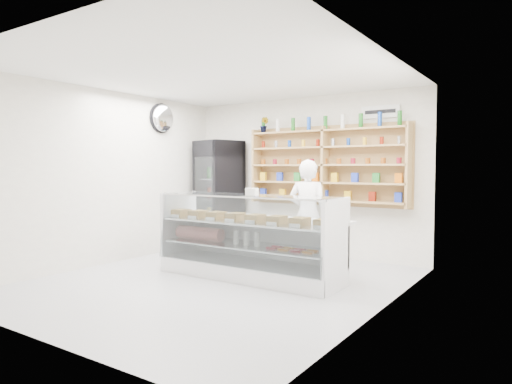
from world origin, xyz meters
The scene contains 8 objects.
room centered at (0.00, 0.00, 1.40)m, with size 5.00×5.00×5.00m.
display_counter centered at (0.21, 0.48, 0.33)m, with size 2.70×0.81×1.18m.
shop_worker centered at (0.66, 1.41, 0.84)m, with size 0.61×0.40×1.68m, color white.
drinks_cooler centered at (-1.64, 2.14, 1.04)m, with size 0.91×0.89×2.07m.
wall_shelving centered at (0.50, 2.34, 1.59)m, with size 2.84×0.28×1.33m.
potted_plant centered at (-0.73, 2.34, 2.34)m, with size 0.16×0.13×0.29m, color #1E6626.
security_mirror centered at (-2.17, 1.20, 2.45)m, with size 0.15×0.50×0.50m, color silver.
wall_sign centered at (1.40, 2.47, 2.45)m, with size 0.62×0.03×0.20m, color white.
Camera 1 is at (3.84, -4.76, 1.55)m, focal length 32.00 mm.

